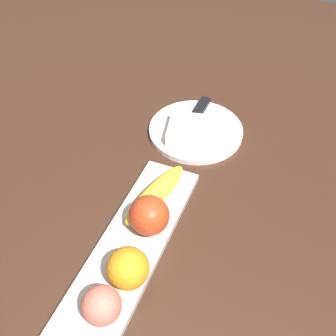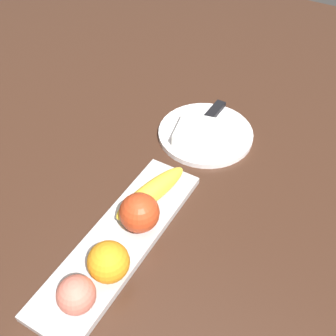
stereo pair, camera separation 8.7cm
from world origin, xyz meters
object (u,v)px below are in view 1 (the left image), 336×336
(orange_near_apple, at_px, (127,268))
(knife, at_px, (198,112))
(apple, at_px, (149,215))
(banana, at_px, (155,194))
(fruit_tray, at_px, (132,245))
(folded_napkin, at_px, (192,131))
(dinner_plate, at_px, (196,131))
(peach, at_px, (101,305))

(orange_near_apple, distance_m, knife, 0.48)
(apple, distance_m, banana, 0.07)
(banana, bearing_deg, fruit_tray, -166.99)
(apple, distance_m, folded_napkin, 0.29)
(apple, height_order, dinner_plate, apple)
(orange_near_apple, relative_size, knife, 0.40)
(dinner_plate, relative_size, folded_napkin, 2.04)
(banana, height_order, dinner_plate, banana)
(peach, distance_m, folded_napkin, 0.47)
(dinner_plate, distance_m, knife, 0.06)
(banana, relative_size, folded_napkin, 1.65)
(peach, height_order, knife, peach)
(knife, bearing_deg, fruit_tray, 2.91)
(dinner_plate, height_order, folded_napkin, folded_napkin)
(orange_near_apple, bearing_deg, knife, -175.19)
(apple, relative_size, banana, 0.42)
(apple, bearing_deg, peach, 0.30)
(apple, height_order, folded_napkin, apple)
(banana, xyz_separation_m, dinner_plate, (-0.25, -0.00, -0.03))
(apple, height_order, banana, apple)
(banana, height_order, knife, banana)
(orange_near_apple, bearing_deg, fruit_tray, -158.95)
(folded_napkin, bearing_deg, apple, 3.42)
(apple, xyz_separation_m, orange_near_apple, (0.11, 0.01, -0.00))
(peach, relative_size, folded_napkin, 0.58)
(orange_near_apple, distance_m, folded_napkin, 0.40)
(peach, distance_m, dinner_plate, 0.50)
(apple, distance_m, orange_near_apple, 0.11)
(fruit_tray, relative_size, folded_napkin, 3.82)
(dinner_plate, bearing_deg, knife, -165.86)
(orange_near_apple, height_order, folded_napkin, orange_near_apple)
(fruit_tray, xyz_separation_m, knife, (-0.41, -0.01, 0.01))
(folded_napkin, bearing_deg, fruit_tray, 0.00)
(peach, relative_size, dinner_plate, 0.28)
(orange_near_apple, xyz_separation_m, folded_napkin, (-0.40, -0.03, -0.02))
(banana, relative_size, peach, 2.84)
(banana, relative_size, dinner_plate, 0.81)
(peach, xyz_separation_m, knife, (-0.55, -0.03, -0.03))
(banana, bearing_deg, folded_napkin, 13.56)
(banana, distance_m, orange_near_apple, 0.18)
(fruit_tray, xyz_separation_m, orange_near_apple, (0.07, 0.03, 0.04))
(banana, distance_m, folded_napkin, 0.22)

